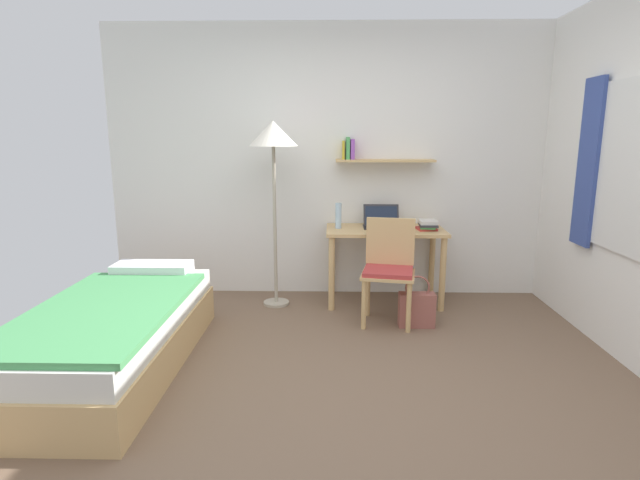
{
  "coord_description": "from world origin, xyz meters",
  "views": [
    {
      "loc": [
        -0.03,
        -2.88,
        1.56
      ],
      "look_at": [
        -0.11,
        0.51,
        0.85
      ],
      "focal_mm": 28.0,
      "sensor_mm": 36.0,
      "label": 1
    }
  ],
  "objects_px": {
    "desk_chair": "(389,266)",
    "laptop": "(381,222)",
    "desk": "(385,242)",
    "handbag": "(417,309)",
    "standing_lamp": "(273,142)",
    "water_bottle": "(338,216)",
    "book_stack": "(427,225)",
    "bed": "(115,334)"
  },
  "relations": [
    {
      "from": "book_stack",
      "to": "desk_chair",
      "type": "bearing_deg",
      "value": -130.19
    },
    {
      "from": "desk",
      "to": "book_stack",
      "type": "xyz_separation_m",
      "value": [
        0.38,
        -0.04,
        0.17
      ]
    },
    {
      "from": "standing_lamp",
      "to": "water_bottle",
      "type": "height_order",
      "value": "standing_lamp"
    },
    {
      "from": "bed",
      "to": "water_bottle",
      "type": "height_order",
      "value": "water_bottle"
    },
    {
      "from": "book_stack",
      "to": "handbag",
      "type": "relative_size",
      "value": 0.56
    },
    {
      "from": "standing_lamp",
      "to": "book_stack",
      "type": "xyz_separation_m",
      "value": [
        1.4,
        0.06,
        -0.75
      ]
    },
    {
      "from": "desk_chair",
      "to": "book_stack",
      "type": "height_order",
      "value": "desk_chair"
    },
    {
      "from": "standing_lamp",
      "to": "water_bottle",
      "type": "distance_m",
      "value": 0.9
    },
    {
      "from": "desk",
      "to": "water_bottle",
      "type": "height_order",
      "value": "water_bottle"
    },
    {
      "from": "laptop",
      "to": "desk_chair",
      "type": "bearing_deg",
      "value": -88.79
    },
    {
      "from": "laptop",
      "to": "bed",
      "type": "bearing_deg",
      "value": -142.06
    },
    {
      "from": "handbag",
      "to": "desk_chair",
      "type": "bearing_deg",
      "value": 153.22
    },
    {
      "from": "desk",
      "to": "water_bottle",
      "type": "distance_m",
      "value": 0.5
    },
    {
      "from": "standing_lamp",
      "to": "handbag",
      "type": "height_order",
      "value": "standing_lamp"
    },
    {
      "from": "water_bottle",
      "to": "handbag",
      "type": "distance_m",
      "value": 1.14
    },
    {
      "from": "desk",
      "to": "book_stack",
      "type": "relative_size",
      "value": 4.41
    },
    {
      "from": "book_stack",
      "to": "handbag",
      "type": "distance_m",
      "value": 0.86
    },
    {
      "from": "standing_lamp",
      "to": "book_stack",
      "type": "bearing_deg",
      "value": 2.25
    },
    {
      "from": "desk",
      "to": "book_stack",
      "type": "bearing_deg",
      "value": -6.31
    },
    {
      "from": "standing_lamp",
      "to": "book_stack",
      "type": "relative_size",
      "value": 6.83
    },
    {
      "from": "standing_lamp",
      "to": "laptop",
      "type": "bearing_deg",
      "value": 9.95
    },
    {
      "from": "standing_lamp",
      "to": "bed",
      "type": "bearing_deg",
      "value": -125.3
    },
    {
      "from": "water_bottle",
      "to": "book_stack",
      "type": "bearing_deg",
      "value": -3.79
    },
    {
      "from": "laptop",
      "to": "water_bottle",
      "type": "height_order",
      "value": "water_bottle"
    },
    {
      "from": "standing_lamp",
      "to": "water_bottle",
      "type": "xyz_separation_m",
      "value": [
        0.58,
        0.11,
        -0.67
      ]
    },
    {
      "from": "desk",
      "to": "book_stack",
      "type": "distance_m",
      "value": 0.42
    },
    {
      "from": "bed",
      "to": "laptop",
      "type": "xyz_separation_m",
      "value": [
        1.94,
        1.51,
        0.53
      ]
    },
    {
      "from": "desk",
      "to": "book_stack",
      "type": "height_order",
      "value": "book_stack"
    },
    {
      "from": "standing_lamp",
      "to": "laptop",
      "type": "xyz_separation_m",
      "value": [
        0.99,
        0.17,
        -0.74
      ]
    },
    {
      "from": "laptop",
      "to": "standing_lamp",
      "type": "bearing_deg",
      "value": -170.05
    },
    {
      "from": "laptop",
      "to": "handbag",
      "type": "distance_m",
      "value": 0.96
    },
    {
      "from": "desk",
      "to": "water_bottle",
      "type": "xyz_separation_m",
      "value": [
        -0.44,
        0.01,
        0.24
      ]
    },
    {
      "from": "desk",
      "to": "handbag",
      "type": "xyz_separation_m",
      "value": [
        0.21,
        -0.63,
        -0.43
      ]
    },
    {
      "from": "desk_chair",
      "to": "book_stack",
      "type": "xyz_separation_m",
      "value": [
        0.4,
        0.47,
        0.27
      ]
    },
    {
      "from": "standing_lamp",
      "to": "book_stack",
      "type": "height_order",
      "value": "standing_lamp"
    },
    {
      "from": "bed",
      "to": "desk_chair",
      "type": "height_order",
      "value": "desk_chair"
    },
    {
      "from": "desk_chair",
      "to": "laptop",
      "type": "distance_m",
      "value": 0.65
    },
    {
      "from": "desk",
      "to": "handbag",
      "type": "bearing_deg",
      "value": -71.52
    },
    {
      "from": "laptop",
      "to": "handbag",
      "type": "bearing_deg",
      "value": -71.21
    },
    {
      "from": "standing_lamp",
      "to": "laptop",
      "type": "relative_size",
      "value": 4.97
    },
    {
      "from": "desk",
      "to": "standing_lamp",
      "type": "bearing_deg",
      "value": -174.55
    },
    {
      "from": "handbag",
      "to": "book_stack",
      "type": "bearing_deg",
      "value": 73.75
    }
  ]
}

